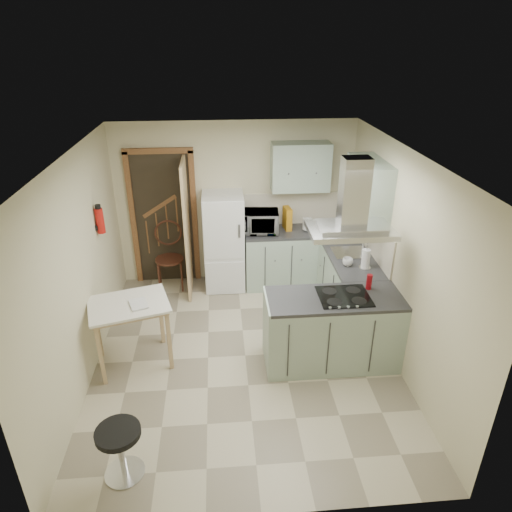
{
  "coord_description": "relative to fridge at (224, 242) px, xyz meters",
  "views": [
    {
      "loc": [
        -0.25,
        -4.54,
        3.59
      ],
      "look_at": [
        0.17,
        0.45,
        1.15
      ],
      "focal_mm": 32.0,
      "sensor_mm": 36.0,
      "label": 1
    }
  ],
  "objects": [
    {
      "name": "hob",
      "position": [
        1.32,
        -1.98,
        0.16
      ],
      "size": [
        0.58,
        0.5,
        0.01
      ],
      "primitive_type": "cube",
      "color": "black",
      "rests_on": "peninsula"
    },
    {
      "name": "back_wall",
      "position": [
        0.2,
        0.3,
        0.5
      ],
      "size": [
        3.6,
        0.0,
        3.6
      ],
      "primitive_type": "plane",
      "rotation": [
        1.57,
        0.0,
        0.0
      ],
      "color": "beige",
      "rests_on": "floor"
    },
    {
      "name": "microwave",
      "position": [
        0.53,
        -0.01,
        0.31
      ],
      "size": [
        0.61,
        0.44,
        0.32
      ],
      "primitive_type": "imported",
      "rotation": [
        0.0,
        0.0,
        -0.08
      ],
      "color": "black",
      "rests_on": "counter_back"
    },
    {
      "name": "extractor_hood",
      "position": [
        1.32,
        -1.98,
        0.97
      ],
      "size": [
        0.9,
        0.55,
        0.1
      ],
      "primitive_type": "cube",
      "color": "silver",
      "rests_on": "ceiling"
    },
    {
      "name": "red_bottle",
      "position": [
        1.66,
        -1.83,
        0.24
      ],
      "size": [
        0.07,
        0.07,
        0.18
      ],
      "primitive_type": "cylinder",
      "rotation": [
        0.0,
        0.0,
        0.07
      ],
      "color": "#A00D16",
      "rests_on": "peninsula"
    },
    {
      "name": "bentwood_chair",
      "position": [
        -0.85,
        0.01,
        -0.27
      ],
      "size": [
        0.46,
        0.46,
        0.96
      ],
      "primitive_type": "cube",
      "rotation": [
        0.0,
        0.0,
        0.07
      ],
      "color": "#4B2519",
      "rests_on": "floor"
    },
    {
      "name": "book",
      "position": [
        -1.09,
        -1.87,
        0.13
      ],
      "size": [
        0.26,
        0.3,
        0.11
      ],
      "primitive_type": "imported",
      "rotation": [
        0.0,
        0.0,
        0.35
      ],
      "color": "#A63C37",
      "rests_on": "drop_leaf_table"
    },
    {
      "name": "fridge",
      "position": [
        0.0,
        0.0,
        0.0
      ],
      "size": [
        0.6,
        0.6,
        1.5
      ],
      "primitive_type": "cube",
      "color": "white",
      "rests_on": "floor"
    },
    {
      "name": "peninsula",
      "position": [
        1.22,
        -1.98,
        -0.3
      ],
      "size": [
        1.55,
        0.65,
        0.9
      ],
      "primitive_type": "cube",
      "color": "#9EB2A0",
      "rests_on": "floor"
    },
    {
      "name": "stool",
      "position": [
        -1.0,
        -3.39,
        -0.48
      ],
      "size": [
        0.48,
        0.48,
        0.53
      ],
      "primitive_type": "cylinder",
      "rotation": [
        0.0,
        0.0,
        -0.24
      ],
      "color": "black",
      "rests_on": "floor"
    },
    {
      "name": "soap_bottle",
      "position": [
        1.77,
        -0.42,
        0.24
      ],
      "size": [
        0.09,
        0.1,
        0.18
      ],
      "primitive_type": "imported",
      "rotation": [
        0.0,
        0.0,
        0.14
      ],
      "color": "#9E9FA9",
      "rests_on": "counter_right"
    },
    {
      "name": "counter_back",
      "position": [
        0.86,
        0.0,
        -0.3
      ],
      "size": [
        1.08,
        0.6,
        0.9
      ],
      "primitive_type": "cube",
      "color": "#9EB2A0",
      "rests_on": "floor"
    },
    {
      "name": "paper_towel",
      "position": [
        1.77,
        -1.3,
        0.28
      ],
      "size": [
        0.12,
        0.12,
        0.27
      ],
      "primitive_type": "cylinder",
      "rotation": [
        0.0,
        0.0,
        0.13
      ],
      "color": "silver",
      "rests_on": "counter_right"
    },
    {
      "name": "kettle",
      "position": [
        1.27,
        -0.01,
        0.25
      ],
      "size": [
        0.16,
        0.16,
        0.21
      ],
      "primitive_type": "cylinder",
      "rotation": [
        0.0,
        0.0,
        -0.13
      ],
      "color": "silver",
      "rests_on": "counter_back"
    },
    {
      "name": "counter_right",
      "position": [
        1.7,
        -0.68,
        -0.3
      ],
      "size": [
        0.6,
        1.95,
        0.9
      ],
      "primitive_type": "cube",
      "color": "#9EB2A0",
      "rests_on": "floor"
    },
    {
      "name": "floor",
      "position": [
        0.2,
        -1.8,
        -0.75
      ],
      "size": [
        4.2,
        4.2,
        0.0
      ],
      "primitive_type": "plane",
      "color": "#BEB394",
      "rests_on": "ground"
    },
    {
      "name": "cereal_box",
      "position": [
        0.97,
        0.07,
        0.32
      ],
      "size": [
        0.12,
        0.24,
        0.34
      ],
      "primitive_type": "cube",
      "rotation": [
        0.0,
        0.0,
        0.13
      ],
      "color": "#C17E16",
      "rests_on": "counter_back"
    },
    {
      "name": "cup",
      "position": [
        1.57,
        -1.22,
        0.2
      ],
      "size": [
        0.14,
        0.14,
        0.1
      ],
      "primitive_type": "imported",
      "rotation": [
        0.0,
        0.0,
        0.03
      ],
      "color": "silver",
      "rests_on": "counter_right"
    },
    {
      "name": "drop_leaf_table",
      "position": [
        -1.13,
        -1.8,
        -0.34
      ],
      "size": [
        1.03,
        0.88,
        0.83
      ],
      "primitive_type": "cube",
      "rotation": [
        0.0,
        0.0,
        0.28
      ],
      "color": "#DBB987",
      "rests_on": "floor"
    },
    {
      "name": "doorway",
      "position": [
        -0.9,
        0.27,
        0.3
      ],
      "size": [
        1.1,
        0.12,
        2.1
      ],
      "primitive_type": "cube",
      "color": "brown",
      "rests_on": "floor"
    },
    {
      "name": "wall_cabinet_back",
      "position": [
        1.15,
        0.12,
        1.1
      ],
      "size": [
        0.85,
        0.35,
        0.7
      ],
      "primitive_type": "cube",
      "color": "#9EB2A0",
      "rests_on": "back_wall"
    },
    {
      "name": "fire_extinguisher",
      "position": [
        -1.54,
        -0.9,
        0.75
      ],
      "size": [
        0.1,
        0.1,
        0.32
      ],
      "primitive_type": "cylinder",
      "color": "#B2140F",
      "rests_on": "left_wall"
    },
    {
      "name": "ceiling",
      "position": [
        0.2,
        -1.8,
        1.75
      ],
      "size": [
        4.2,
        4.2,
        0.0
      ],
      "primitive_type": "plane",
      "rotation": [
        3.14,
        0.0,
        0.0
      ],
      "color": "silver",
      "rests_on": "back_wall"
    },
    {
      "name": "splashback",
      "position": [
        1.16,
        0.29,
        0.4
      ],
      "size": [
        1.68,
        0.02,
        0.5
      ],
      "primitive_type": "cube",
      "color": "beige",
      "rests_on": "counter_back"
    },
    {
      "name": "right_wall",
      "position": [
        2.0,
        -1.8,
        0.5
      ],
      "size": [
        0.0,
        4.2,
        4.2
      ],
      "primitive_type": "plane",
      "rotation": [
        1.57,
        0.0,
        -1.57
      ],
      "color": "beige",
      "rests_on": "floor"
    },
    {
      "name": "sink",
      "position": [
        1.7,
        -0.85,
        0.16
      ],
      "size": [
        0.45,
        0.4,
        0.01
      ],
      "primitive_type": "cube",
      "color": "silver",
      "rests_on": "counter_right"
    },
    {
      "name": "left_wall",
      "position": [
        -1.6,
        -1.8,
        0.5
      ],
      "size": [
        0.0,
        4.2,
        4.2
      ],
      "primitive_type": "plane",
      "rotation": [
        1.57,
        0.0,
        1.57
      ],
      "color": "beige",
      "rests_on": "floor"
    },
    {
      "name": "wall_cabinet_right",
      "position": [
        1.82,
        -0.95,
        1.1
      ],
      "size": [
        0.35,
        0.9,
        0.7
      ],
      "primitive_type": "cube",
      "color": "#9EB2A0",
      "rests_on": "right_wall"
    }
  ]
}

